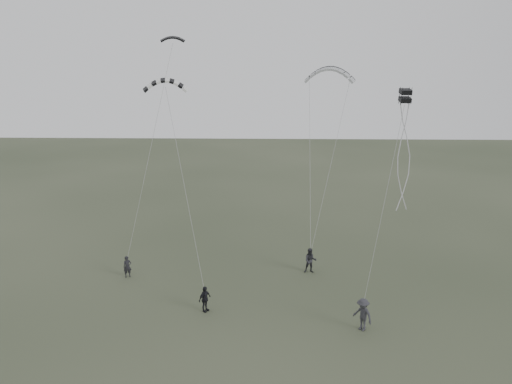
{
  "coord_description": "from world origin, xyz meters",
  "views": [
    {
      "loc": [
        1.82,
        -27.39,
        15.08
      ],
      "look_at": [
        0.89,
        4.75,
        6.52
      ],
      "focal_mm": 35.0,
      "sensor_mm": 36.0,
      "label": 1
    }
  ],
  "objects_px": {
    "flyer_center": "(205,299)",
    "flyer_far": "(363,314)",
    "flyer_right": "(310,261)",
    "kite_dark_small": "(172,37)",
    "kite_pale_large": "(330,69)",
    "flyer_left": "(127,267)",
    "kite_striped": "(165,80)",
    "kite_box": "(405,96)"
  },
  "relations": [
    {
      "from": "flyer_center",
      "to": "flyer_far",
      "type": "xyz_separation_m",
      "value": [
        9.32,
        -1.93,
        0.15
      ]
    },
    {
      "from": "flyer_right",
      "to": "kite_box",
      "type": "xyz_separation_m",
      "value": [
        4.48,
        -5.55,
        12.22
      ]
    },
    {
      "from": "flyer_far",
      "to": "kite_striped",
      "type": "height_order",
      "value": "kite_striped"
    },
    {
      "from": "flyer_right",
      "to": "kite_dark_small",
      "type": "xyz_separation_m",
      "value": [
        -10.0,
        3.01,
        15.67
      ]
    },
    {
      "from": "kite_pale_large",
      "to": "kite_striped",
      "type": "bearing_deg",
      "value": -132.47
    },
    {
      "from": "flyer_right",
      "to": "flyer_center",
      "type": "relative_size",
      "value": 1.12
    },
    {
      "from": "flyer_right",
      "to": "flyer_far",
      "type": "relative_size",
      "value": 0.95
    },
    {
      "from": "flyer_center",
      "to": "flyer_far",
      "type": "relative_size",
      "value": 0.85
    },
    {
      "from": "kite_dark_small",
      "to": "kite_striped",
      "type": "height_order",
      "value": "kite_dark_small"
    },
    {
      "from": "flyer_far",
      "to": "kite_striped",
      "type": "xyz_separation_m",
      "value": [
        -12.04,
        6.19,
        12.83
      ]
    },
    {
      "from": "flyer_right",
      "to": "kite_dark_small",
      "type": "bearing_deg",
      "value": 163.21
    },
    {
      "from": "flyer_right",
      "to": "kite_pale_large",
      "type": "bearing_deg",
      "value": 75.03
    },
    {
      "from": "kite_pale_large",
      "to": "flyer_left",
      "type": "bearing_deg",
      "value": -141.1
    },
    {
      "from": "flyer_left",
      "to": "kite_box",
      "type": "distance_m",
      "value": 21.95
    },
    {
      "from": "flyer_right",
      "to": "flyer_center",
      "type": "xyz_separation_m",
      "value": [
        -6.95,
        -6.02,
        -0.1
      ]
    },
    {
      "from": "flyer_center",
      "to": "kite_pale_large",
      "type": "height_order",
      "value": "kite_pale_large"
    },
    {
      "from": "flyer_far",
      "to": "kite_striped",
      "type": "distance_m",
      "value": 18.65
    },
    {
      "from": "flyer_right",
      "to": "flyer_far",
      "type": "height_order",
      "value": "flyer_far"
    },
    {
      "from": "kite_striped",
      "to": "flyer_left",
      "type": "bearing_deg",
      "value": 160.27
    },
    {
      "from": "flyer_left",
      "to": "kite_dark_small",
      "type": "distance_m",
      "value": 16.65
    },
    {
      "from": "flyer_center",
      "to": "flyer_far",
      "type": "distance_m",
      "value": 9.51
    },
    {
      "from": "kite_dark_small",
      "to": "flyer_center",
      "type": "bearing_deg",
      "value": -79.0
    },
    {
      "from": "kite_dark_small",
      "to": "kite_pale_large",
      "type": "relative_size",
      "value": 0.44
    },
    {
      "from": "flyer_left",
      "to": "kite_pale_large",
      "type": "distance_m",
      "value": 21.19
    },
    {
      "from": "kite_dark_small",
      "to": "kite_pale_large",
      "type": "xyz_separation_m",
      "value": [
        11.55,
        2.79,
        -2.2
      ]
    },
    {
      "from": "flyer_left",
      "to": "flyer_far",
      "type": "distance_m",
      "value": 16.92
    },
    {
      "from": "flyer_center",
      "to": "kite_striped",
      "type": "height_order",
      "value": "kite_striped"
    },
    {
      "from": "flyer_far",
      "to": "kite_pale_large",
      "type": "distance_m",
      "value": 19.23
    },
    {
      "from": "flyer_right",
      "to": "kite_dark_small",
      "type": "height_order",
      "value": "kite_dark_small"
    },
    {
      "from": "flyer_center",
      "to": "kite_striped",
      "type": "bearing_deg",
      "value": 69.23
    },
    {
      "from": "flyer_right",
      "to": "kite_pale_large",
      "type": "xyz_separation_m",
      "value": [
        1.55,
        5.81,
        13.47
      ]
    },
    {
      "from": "kite_dark_small",
      "to": "kite_pale_large",
      "type": "distance_m",
      "value": 12.08
    },
    {
      "from": "flyer_far",
      "to": "kite_pale_large",
      "type": "xyz_separation_m",
      "value": [
        -0.82,
        13.76,
        13.42
      ]
    },
    {
      "from": "flyer_left",
      "to": "flyer_far",
      "type": "relative_size",
      "value": 0.8
    },
    {
      "from": "flyer_far",
      "to": "kite_pale_large",
      "type": "height_order",
      "value": "kite_pale_large"
    },
    {
      "from": "kite_pale_large",
      "to": "kite_striped",
      "type": "relative_size",
      "value": 1.41
    },
    {
      "from": "flyer_center",
      "to": "flyer_far",
      "type": "bearing_deg",
      "value": -65.04
    },
    {
      "from": "kite_dark_small",
      "to": "flyer_right",
      "type": "bearing_deg",
      "value": -24.43
    },
    {
      "from": "kite_dark_small",
      "to": "kite_striped",
      "type": "relative_size",
      "value": 0.62
    },
    {
      "from": "flyer_left",
      "to": "flyer_right",
      "type": "xyz_separation_m",
      "value": [
        13.12,
        1.15,
        0.14
      ]
    },
    {
      "from": "flyer_center",
      "to": "kite_pale_large",
      "type": "distance_m",
      "value": 19.9
    },
    {
      "from": "flyer_far",
      "to": "kite_box",
      "type": "bearing_deg",
      "value": 97.56
    }
  ]
}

